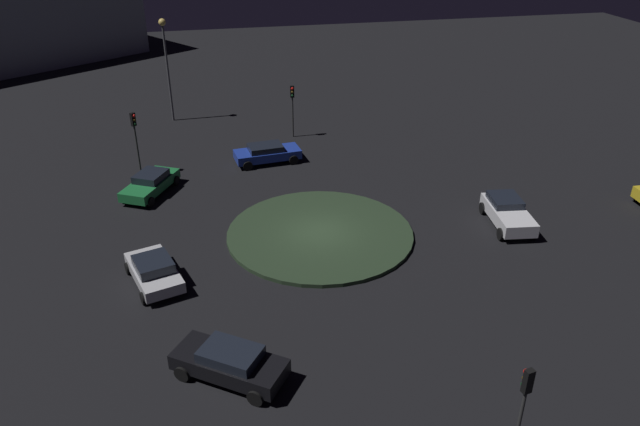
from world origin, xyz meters
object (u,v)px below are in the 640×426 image
at_px(car_white, 508,212).
at_px(car_black, 230,362).
at_px(car_blue, 267,153).
at_px(car_green, 150,183).
at_px(streetlamp_north, 166,53).
at_px(traffic_light_northwest, 135,131).
at_px(traffic_light_south, 524,395).
at_px(car_silver, 154,271).
at_px(traffic_light_north, 292,101).

relative_size(car_white, car_black, 0.96).
distance_m(car_blue, car_black, 21.59).
relative_size(car_green, streetlamp_north, 0.58).
distance_m(car_black, traffic_light_northwest, 21.56).
bearing_deg(car_green, car_blue, -38.38).
relative_size(car_blue, car_black, 1.01).
xyz_separation_m(car_white, streetlamp_north, (-18.64, 22.64, 4.87)).
bearing_deg(car_white, traffic_light_south, -19.24).
relative_size(car_silver, traffic_light_north, 1.09).
bearing_deg(streetlamp_north, car_white, -50.54).
height_order(car_silver, traffic_light_north, traffic_light_north).
distance_m(traffic_light_north, streetlamp_north, 11.29).
bearing_deg(streetlamp_north, car_green, -96.02).
height_order(car_black, traffic_light_south, traffic_light_south).
height_order(car_blue, streetlamp_north, streetlamp_north).
height_order(car_black, streetlamp_north, streetlamp_north).
xyz_separation_m(car_blue, traffic_light_south, (4.61, -26.94, 1.97)).
distance_m(car_blue, streetlamp_north, 13.39).
xyz_separation_m(car_black, streetlamp_north, (-1.97, 31.78, 4.89)).
relative_size(car_silver, traffic_light_northwest, 1.02).
bearing_deg(traffic_light_south, car_green, 16.71).
xyz_separation_m(car_blue, streetlamp_north, (-6.44, 10.66, 4.93)).
bearing_deg(car_blue, streetlamp_north, 115.15).
bearing_deg(car_green, car_silver, -148.91).
relative_size(car_silver, traffic_light_south, 1.17).
bearing_deg(traffic_light_northwest, traffic_light_north, 69.46).
distance_m(car_white, traffic_light_northwest, 24.13).
height_order(car_white, streetlamp_north, streetlamp_north).
relative_size(car_white, car_green, 0.94).
height_order(car_blue, traffic_light_north, traffic_light_north).
bearing_deg(traffic_light_northwest, car_black, -31.82).
relative_size(car_silver, car_blue, 0.94).
relative_size(car_white, traffic_light_south, 1.20).
xyz_separation_m(car_silver, traffic_light_north, (10.21, 18.33, 2.20)).
distance_m(car_green, traffic_light_south, 26.80).
height_order(car_silver, traffic_light_south, traffic_light_south).
height_order(car_blue, car_green, car_green).
height_order(traffic_light_northwest, streetlamp_north, streetlamp_north).
distance_m(car_green, traffic_light_northwest, 4.08).
xyz_separation_m(traffic_light_south, streetlamp_north, (-11.05, 37.60, 2.96)).
bearing_deg(car_white, car_black, -53.62).
distance_m(car_white, traffic_light_south, 16.88).
relative_size(traffic_light_northwest, streetlamp_north, 0.52).
xyz_separation_m(car_green, streetlamp_north, (1.48, 13.99, 4.95)).
relative_size(car_blue, traffic_light_north, 1.16).
xyz_separation_m(car_green, traffic_light_south, (12.53, -23.61, 2.00)).
bearing_deg(car_white, car_green, -105.62).
distance_m(car_silver, traffic_light_south, 18.06).
distance_m(car_white, car_silver, 19.78).
bearing_deg(traffic_light_northwest, traffic_light_south, -16.79).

